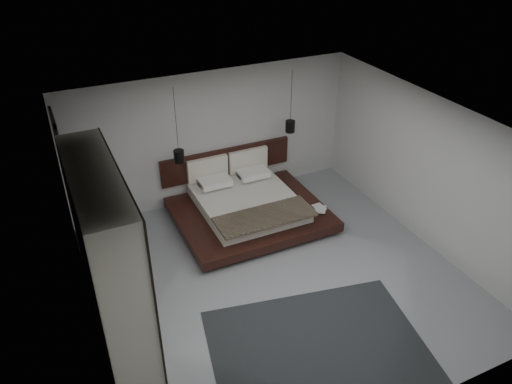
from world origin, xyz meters
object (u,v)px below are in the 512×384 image
bed (247,205)px  pendant_left (179,156)px  rug (318,347)px  lattice_screen (67,184)px  pendant_right (290,126)px  wardrobe (108,257)px

bed → pendant_left: (-1.19, 0.47, 1.16)m
rug → lattice_screen: bearing=124.1°
pendant_left → pendant_right: (2.38, -0.00, 0.17)m
rug → bed: bearing=82.5°
lattice_screen → rug: bearing=-55.9°
bed → pendant_right: pendant_right is taller
pendant_left → wardrobe: size_ratio=0.54×
lattice_screen → bed: 3.43m
wardrobe → rug: wardrobe is taller
pendant_right → rug: 4.62m
pendant_right → wardrobe: bearing=-150.4°
lattice_screen → pendant_right: pendant_right is taller
pendant_right → pendant_left: bearing=180.0°
pendant_left → lattice_screen: bearing=177.8°
pendant_left → bed: bearing=-21.4°
pendant_right → rug: pendant_right is taller
rug → pendant_right: bearing=67.6°
bed → rug: bed is taller
lattice_screen → bed: bearing=-9.6°
bed → rug: size_ratio=0.93×
bed → pendant_right: 1.84m
pendant_left → rug: (0.73, -4.00, -1.44)m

